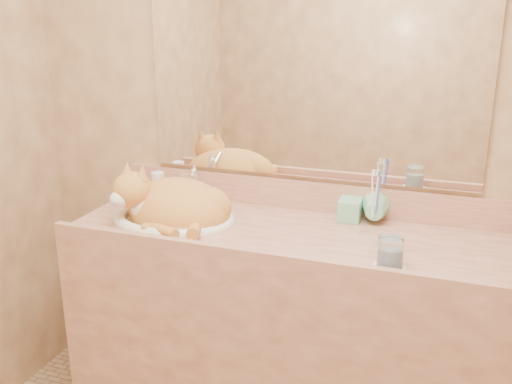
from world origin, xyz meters
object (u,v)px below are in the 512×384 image
(toothbrush_cup, at_px, (374,214))
(water_glass, at_px, (390,252))
(vanity_counter, at_px, (285,335))
(cat, at_px, (171,203))
(sink_basin, at_px, (173,201))
(soap_dispenser, at_px, (348,201))

(toothbrush_cup, height_order, water_glass, water_glass)
(vanity_counter, xyz_separation_m, cat, (-0.45, -0.03, 0.50))
(vanity_counter, bearing_deg, sink_basin, -177.44)
(cat, xyz_separation_m, soap_dispenser, (0.64, 0.19, 0.02))
(sink_basin, xyz_separation_m, cat, (-0.00, -0.01, -0.00))
(sink_basin, bearing_deg, vanity_counter, -2.68)
(soap_dispenser, bearing_deg, water_glass, -61.43)
(vanity_counter, xyz_separation_m, water_glass, (0.39, -0.19, 0.48))
(cat, bearing_deg, water_glass, 1.19)
(vanity_counter, height_order, cat, cat)
(toothbrush_cup, bearing_deg, sink_basin, -166.17)
(cat, bearing_deg, sink_basin, 91.79)
(sink_basin, height_order, cat, cat)
(sink_basin, bearing_deg, soap_dispenser, 10.02)
(cat, bearing_deg, soap_dispenser, 28.27)
(toothbrush_cup, relative_size, water_glass, 1.16)
(sink_basin, distance_m, soap_dispenser, 0.66)
(sink_basin, height_order, soap_dispenser, soap_dispenser)
(soap_dispenser, height_order, water_glass, soap_dispenser)
(toothbrush_cup, distance_m, water_glass, 0.37)
(vanity_counter, distance_m, soap_dispenser, 0.57)
(water_glass, bearing_deg, vanity_counter, 153.52)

